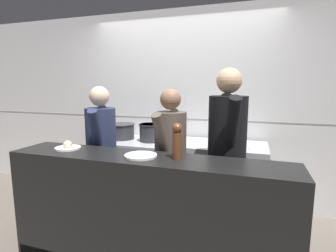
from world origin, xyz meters
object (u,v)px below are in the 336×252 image
pepper_mill (177,140)px  chef_sous (170,158)px  oven_range (138,172)px  chef_head_cook (102,151)px  plated_dish_main (68,147)px  sauce_pot (151,132)px  stock_pot (122,131)px  plated_dish_appetiser (141,156)px  chefs_knife (231,147)px  chef_line (227,152)px

pepper_mill → chef_sous: bearing=113.9°
oven_range → chef_head_cook: 0.80m
chef_sous → pepper_mill: bearing=-58.5°
oven_range → plated_dish_main: (-0.22, -1.08, 0.58)m
plated_dish_main → chef_sous: chef_sous is taller
oven_range → sauce_pot: bearing=-1.9°
stock_pot → pepper_mill: 1.56m
plated_dish_main → chef_sous: bearing=27.1°
oven_range → sauce_pot: (0.19, -0.01, 0.56)m
oven_range → plated_dish_appetiser: size_ratio=3.44×
plated_dish_main → chef_head_cook: 0.46m
pepper_mill → chef_head_cook: bearing=156.2°
sauce_pot → chef_sous: size_ratio=0.19×
oven_range → chef_sous: chef_sous is taller
chef_head_cook → chef_sous: (0.79, 0.02, -0.01)m
pepper_mill → chef_sous: (-0.20, 0.46, -0.29)m
plated_dish_appetiser → chef_sous: size_ratio=0.18×
stock_pot → plated_dish_main: stock_pot is taller
stock_pot → chef_head_cook: chef_head_cook is taller
chefs_knife → pepper_mill: bearing=-110.4°
oven_range → plated_dish_appetiser: (0.54, -1.11, 0.57)m
stock_pot → chef_head_cook: (0.10, -0.66, -0.11)m
oven_range → chef_line: chef_line is taller
sauce_pot → plated_dish_main: (-0.41, -1.07, 0.02)m
sauce_pot → chef_line: (1.02, -0.60, -0.03)m
plated_dish_appetiser → chef_line: chef_line is taller
sauce_pot → chef_line: 1.18m
sauce_pot → chef_line: size_ratio=0.17×
plated_dish_appetiser → chef_line: bearing=37.4°
plated_dish_main → plated_dish_appetiser: size_ratio=0.86×
plated_dish_main → chef_line: (1.43, 0.48, -0.05)m
chef_line → pepper_mill: bearing=-140.5°
stock_pot → sauce_pot: sauce_pot is taller
plated_dish_appetiser → oven_range: bearing=116.2°
plated_dish_main → pepper_mill: pepper_mill is taller
sauce_pot → pepper_mill: (0.67, -1.08, 0.16)m
stock_pot → plated_dish_appetiser: bearing=-55.3°
oven_range → chef_line: size_ratio=0.54×
plated_dish_appetiser → chef_line: size_ratio=0.16×
chefs_knife → plated_dish_main: bearing=-146.5°
plated_dish_main → chef_line: chef_line is taller
sauce_pot → chef_head_cook: bearing=-116.6°
chef_line → sauce_pot: bearing=135.0°
plated_dish_main → pepper_mill: size_ratio=0.80×
chef_head_cook → plated_dish_appetiser: bearing=-53.0°
stock_pot → sauce_pot: (0.42, -0.02, 0.01)m
plated_dish_appetiser → chef_sous: bearing=77.1°
chef_sous → chefs_knife: bearing=49.4°
stock_pot → chef_line: bearing=-23.2°
stock_pot → chefs_knife: 1.46m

